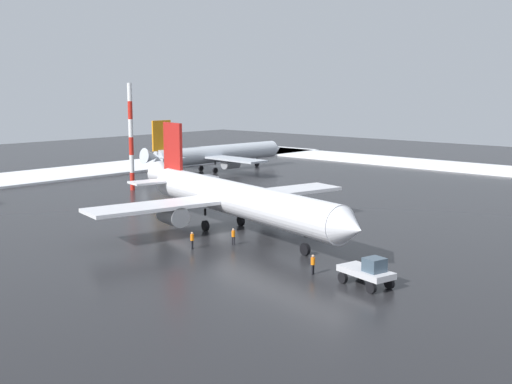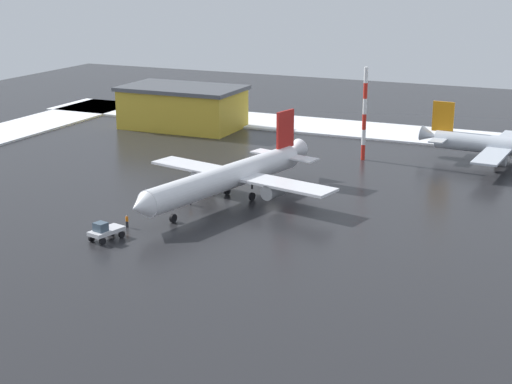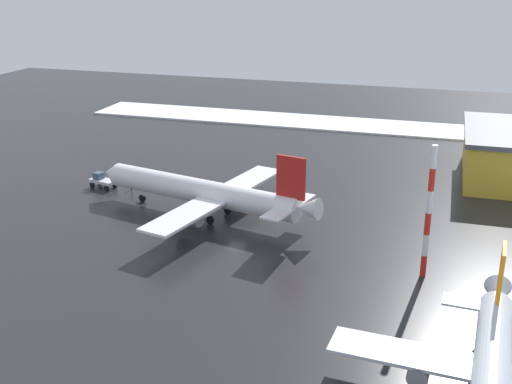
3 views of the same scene
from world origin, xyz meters
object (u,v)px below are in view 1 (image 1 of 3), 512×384
Objects in this scene: airplane_parked_portside at (234,198)px; ground_crew_by_nose_gear at (313,263)px; pushback_tug at (368,271)px; ground_crew_mid_apron at (192,239)px; antenna_mast at (131,137)px; ground_crew_near_tug at (233,236)px; airplane_foreground_jet at (216,154)px.

airplane_parked_portside is 17.94m from ground_crew_by_nose_gear.
ground_crew_mid_apron is at bearing -163.22° from pushback_tug.
ground_crew_by_nose_gear is at bearing -164.39° from pushback_tug.
airplane_parked_portside is at bearing 152.15° from ground_crew_by_nose_gear.
pushback_tug is 56.93m from antenna_mast.
ground_crew_mid_apron is (3.85, -1.90, 0.00)m from ground_crew_near_tug.
pushback_tug is at bearing -20.88° from ground_crew_mid_apron.
pushback_tug reaches higher than ground_crew_by_nose_gear.
airplane_parked_portside reaches higher than ground_crew_by_nose_gear.
airplane_foreground_jet is at bearing 10.74° from ground_crew_near_tug.
antenna_mast is at bearing 155.99° from ground_crew_by_nose_gear.
ground_crew_by_nose_gear is at bearing -123.67° from airplane_foreground_jet.
ground_crew_mid_apron is (8.18, 2.11, -2.78)m from airplane_parked_portside.
airplane_foreground_jet is 69.54m from ground_crew_by_nose_gear.
ground_crew_mid_apron is at bearing 117.15° from ground_crew_near_tug.
antenna_mast reaches higher than ground_crew_by_nose_gear.
airplane_parked_portside reaches higher than airplane_foreground_jet.
airplane_parked_portside is at bearing -128.24° from airplane_foreground_jet.
airplane_parked_portside is 22.17× the size of ground_crew_near_tug.
pushback_tug is 17.71m from ground_crew_near_tug.
pushback_tug is (6.99, 21.52, -2.47)m from airplane_parked_portside.
ground_crew_mid_apron is 39.75m from antenna_mast.
ground_crew_mid_apron is at bearing -132.70° from airplane_foreground_jet.
pushback_tug is (42.21, 60.37, -2.04)m from airplane_foreground_jet.
airplane_foreground_jet is at bearing -164.89° from antenna_mast.
airplane_foreground_jet is at bearing 158.34° from pushback_tug.
antenna_mast is (24.66, 6.66, 4.88)m from airplane_foreground_jet.
airplane_foreground_jet reaches higher than ground_crew_near_tug.
ground_crew_by_nose_gear is 1.00× the size of ground_crew_mid_apron.
airplane_foreground_jet is 19.84× the size of ground_crew_mid_apron.
antenna_mast is (-17.55, -53.71, 6.92)m from pushback_tug.
airplane_foreground_jet is 58.36m from ground_crew_near_tug.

